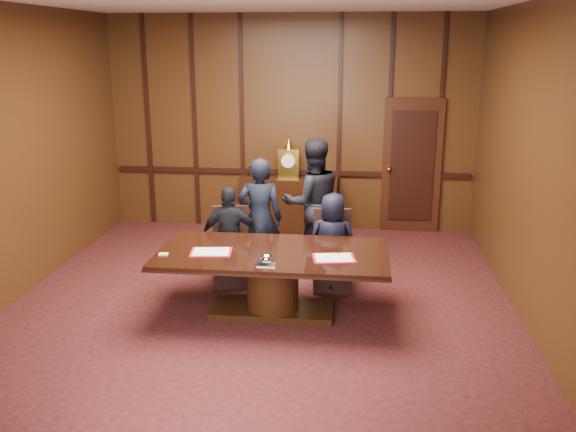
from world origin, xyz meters
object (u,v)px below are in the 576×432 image
object	(u,v)px
conference_table	(272,272)
signatory_left	(230,237)
witness_left	(260,218)
witness_right	(313,203)
sideboard	(289,202)
signatory_right	(332,242)

from	to	relation	value
conference_table	signatory_left	world-z (taller)	signatory_left
witness_left	witness_right	distance (m)	0.87
signatory_left	witness_left	xyz separation A→B (m)	(0.33, 0.35, 0.16)
witness_left	witness_right	world-z (taller)	witness_right
sideboard	signatory_right	bearing A→B (deg)	-71.57
witness_left	witness_right	xyz separation A→B (m)	(0.65, 0.56, 0.09)
conference_table	witness_right	world-z (taller)	witness_right
conference_table	signatory_right	xyz separation A→B (m)	(0.65, 0.80, 0.12)
conference_table	witness_left	world-z (taller)	witness_left
witness_left	witness_right	bearing A→B (deg)	-142.37
witness_right	signatory_left	bearing A→B (deg)	22.32
signatory_left	witness_left	distance (m)	0.51
signatory_left	signatory_right	bearing A→B (deg)	171.24
conference_table	witness_left	bearing A→B (deg)	105.57
conference_table	signatory_left	xyz separation A→B (m)	(-0.65, 0.80, 0.14)
conference_table	witness_right	distance (m)	1.79
conference_table	signatory_right	size ratio (longest dim) A/B	2.08
conference_table	signatory_right	distance (m)	1.04
sideboard	signatory_right	xyz separation A→B (m)	(0.82, -2.47, 0.14)
sideboard	signatory_right	world-z (taller)	sideboard
sideboard	signatory_left	distance (m)	2.52
signatory_left	sideboard	bearing A→B (deg)	-109.70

